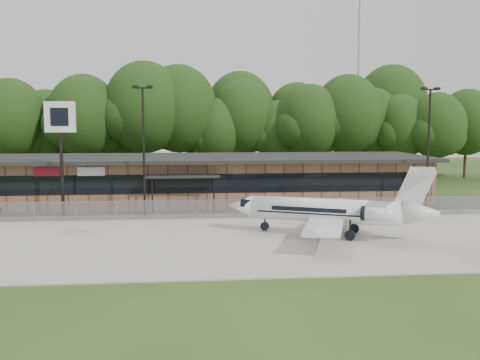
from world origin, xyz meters
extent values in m
plane|color=#274117|center=(0.00, 0.00, 0.00)|extent=(160.00, 160.00, 0.00)
cube|color=#9E9B93|center=(0.00, 8.00, 0.04)|extent=(64.00, 18.00, 0.08)
cube|color=#383835|center=(0.00, 19.50, 0.03)|extent=(50.00, 9.00, 0.06)
cube|color=#8A6145|center=(0.00, 24.00, 2.00)|extent=(40.00, 10.00, 4.00)
cube|color=black|center=(0.00, 18.98, 2.30)|extent=(36.00, 0.08, 1.60)
cube|color=black|center=(0.00, 23.50, 4.15)|extent=(41.00, 11.50, 0.30)
cube|color=black|center=(-2.00, 18.40, 3.00)|extent=(6.00, 1.60, 0.20)
cube|color=maroon|center=(-13.00, 18.95, 3.40)|extent=(2.20, 0.06, 0.70)
cube|color=silver|center=(-9.50, 18.95, 3.40)|extent=(2.20, 0.06, 0.70)
cube|color=gray|center=(0.00, 15.00, 0.75)|extent=(46.00, 0.03, 1.50)
cube|color=gray|center=(0.00, 15.00, 1.50)|extent=(46.00, 0.04, 0.04)
cylinder|color=gray|center=(22.00, 48.00, 12.50)|extent=(0.20, 0.20, 25.00)
cylinder|color=black|center=(-5.00, 16.50, 5.00)|extent=(0.18, 0.18, 10.00)
cube|color=black|center=(-5.00, 16.50, 10.05)|extent=(1.20, 0.12, 0.12)
cube|color=black|center=(-5.55, 16.50, 10.12)|extent=(0.45, 0.30, 0.22)
cube|color=black|center=(-4.45, 16.50, 10.12)|extent=(0.45, 0.30, 0.22)
cylinder|color=black|center=(18.00, 16.50, 5.00)|extent=(0.18, 0.18, 10.00)
cube|color=black|center=(18.00, 16.50, 10.05)|extent=(1.20, 0.12, 0.12)
cube|color=black|center=(17.45, 16.50, 10.12)|extent=(0.45, 0.30, 0.22)
cube|color=black|center=(18.55, 16.50, 10.12)|extent=(0.45, 0.30, 0.22)
cylinder|color=white|center=(7.32, 8.13, 1.66)|extent=(9.53, 5.40, 1.56)
cone|color=white|center=(1.98, 10.52, 1.66)|extent=(2.41, 2.22, 1.56)
cone|color=white|center=(12.74, 5.70, 1.80)|extent=(2.59, 2.30, 1.56)
cube|color=white|center=(6.45, 5.00, 1.22)|extent=(4.34, 6.21, 0.12)
cube|color=white|center=(9.07, 10.86, 1.22)|extent=(4.34, 6.21, 0.12)
cylinder|color=white|center=(10.02, 5.59, 1.80)|extent=(2.31, 1.68, 0.88)
cylinder|color=white|center=(11.02, 7.81, 1.80)|extent=(2.31, 1.68, 0.88)
cube|color=white|center=(12.30, 5.90, 3.21)|extent=(2.24, 1.10, 2.93)
cube|color=white|center=(12.83, 5.66, 4.43)|extent=(2.99, 4.61, 0.10)
cube|color=black|center=(2.61, 10.24, 1.93)|extent=(1.37, 1.46, 0.49)
cube|color=black|center=(8.92, 7.41, 0.34)|extent=(1.67, 2.45, 0.68)
cylinder|color=black|center=(3.58, 9.80, 0.34)|extent=(0.77, 0.77, 0.21)
cylinder|color=black|center=(-11.32, 16.80, 4.29)|extent=(0.28, 0.28, 8.58)
cube|color=silver|center=(-11.32, 16.80, 7.83)|extent=(2.38, 0.51, 2.36)
cube|color=black|center=(-11.34, 16.66, 7.83)|extent=(1.39, 0.18, 1.39)
camera|label=1|loc=(-1.43, -25.53, 7.53)|focal=40.00mm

